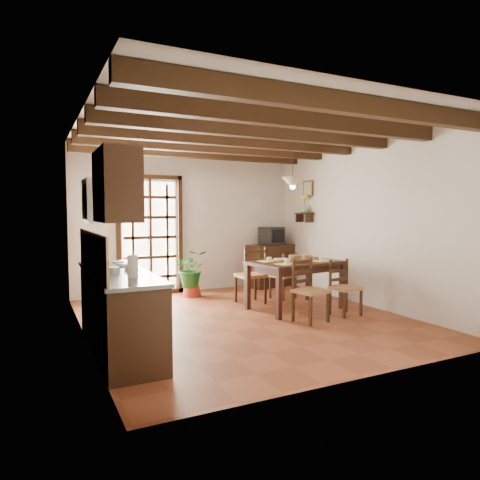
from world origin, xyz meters
TOP-DOWN VIEW (x-y plane):
  - ground_plane at (0.00, 0.00)m, footprint 5.00×5.00m
  - room_shell at (0.00, 0.00)m, footprint 4.52×5.02m
  - ceiling_beams at (0.00, 0.00)m, footprint 4.50×4.34m
  - french_door at (-0.80, 2.45)m, footprint 1.26×0.11m
  - kitchen_counter at (-1.96, -0.60)m, footprint 0.64×2.25m
  - upper_cabinet at (-2.08, -1.30)m, footprint 0.35×0.80m
  - range_hood at (-2.05, -0.05)m, footprint 0.38×0.60m
  - counter_items at (-1.95, -0.51)m, footprint 0.50×1.43m
  - dining_table at (1.02, 0.23)m, footprint 1.56×1.11m
  - chair_near_left at (0.76, -0.55)m, footprint 0.50×0.48m
  - chair_near_right at (1.48, -0.45)m, footprint 0.41×0.39m
  - chair_far_left at (0.57, 0.92)m, footprint 0.45×0.43m
  - chair_far_right at (1.29, 1.02)m, footprint 0.48×0.47m
  - table_setting at (1.02, 0.23)m, footprint 1.06×0.70m
  - table_bowl at (0.76, 0.25)m, footprint 0.23×0.23m
  - sideboard at (1.74, 2.23)m, footprint 1.12×0.67m
  - crt_tv at (1.74, 2.22)m, footprint 0.51×0.49m
  - fuse_box at (1.50, 2.48)m, footprint 0.25×0.03m
  - plant_pot at (-0.15, 1.94)m, footprint 0.36×0.36m
  - potted_plant at (-0.15, 1.94)m, footprint 1.91×1.73m
  - wall_shelf at (2.14, 1.60)m, footprint 0.20×0.42m
  - shelf_vase at (2.14, 1.60)m, footprint 0.15×0.15m
  - shelf_flowers at (2.14, 1.60)m, footprint 0.14×0.14m
  - framed_picture at (2.22, 1.60)m, footprint 0.03×0.32m
  - pendant_lamp at (1.02, 0.33)m, footprint 0.36×0.36m

SIDE VIEW (x-z plane):
  - ground_plane at x=0.00m, z-range 0.00..0.00m
  - plant_pot at x=-0.15m, z-range 0.00..0.22m
  - chair_far_right at x=1.29m, z-range -0.16..0.69m
  - chair_near_right at x=1.48m, z-range -0.16..0.69m
  - chair_near_left at x=0.76m, z-range -0.17..0.75m
  - chair_far_left at x=0.57m, z-range -0.18..0.80m
  - sideboard at x=1.74m, z-range 0.00..0.89m
  - kitchen_counter at x=-1.96m, z-range -0.22..1.16m
  - potted_plant at x=-0.15m, z-range -0.33..1.47m
  - dining_table at x=1.02m, z-range 0.29..1.08m
  - table_bowl at x=0.76m, z-range 0.79..0.84m
  - table_setting at x=1.02m, z-range 0.80..0.90m
  - counter_items at x=-1.95m, z-range 0.83..1.08m
  - crt_tv at x=1.74m, z-range 0.90..1.26m
  - french_door at x=-0.80m, z-range 0.02..2.34m
  - wall_shelf at x=2.14m, z-range 1.41..1.61m
  - shelf_vase at x=2.14m, z-range 1.57..1.73m
  - range_hood at x=-2.05m, z-range 1.46..2.00m
  - fuse_box at x=1.50m, z-range 1.59..1.91m
  - room_shell at x=0.00m, z-range 0.41..3.22m
  - upper_cabinet at x=-2.08m, z-range 1.50..2.20m
  - shelf_flowers at x=2.14m, z-range 1.68..2.04m
  - framed_picture at x=2.22m, z-range 1.89..2.21m
  - pendant_lamp at x=1.02m, z-range 1.66..2.50m
  - ceiling_beams at x=0.00m, z-range 2.59..2.79m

